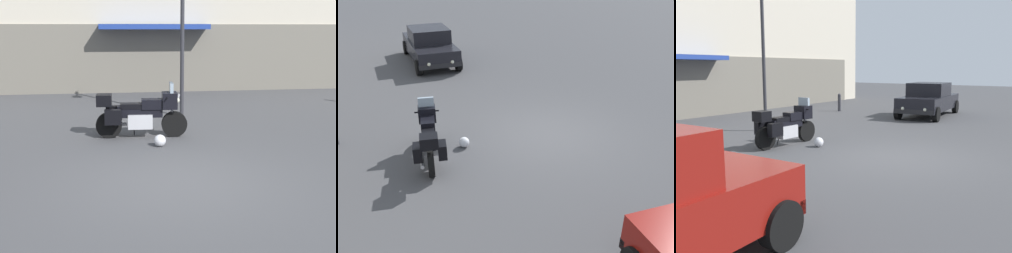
# 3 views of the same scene
# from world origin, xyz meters

# --- Properties ---
(ground_plane) EXTENTS (80.00, 80.00, 0.00)m
(ground_plane) POSITION_xyz_m (0.00, 0.00, 0.00)
(ground_plane) COLOR #424244
(motorcycle) EXTENTS (2.26, 0.78, 1.36)m
(motorcycle) POSITION_xyz_m (-0.50, 3.35, 0.62)
(motorcycle) COLOR black
(motorcycle) RESTS_ON ground
(helmet) EXTENTS (0.28, 0.28, 0.28)m
(helmet) POSITION_xyz_m (-0.11, 2.43, 0.14)
(helmet) COLOR silver
(helmet) RESTS_ON ground
(streetlamp_curbside) EXTENTS (0.28, 0.94, 5.17)m
(streetlamp_curbside) POSITION_xyz_m (0.95, 5.61, 3.11)
(streetlamp_curbside) COLOR #2D2D33
(streetlamp_curbside) RESTS_ON ground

